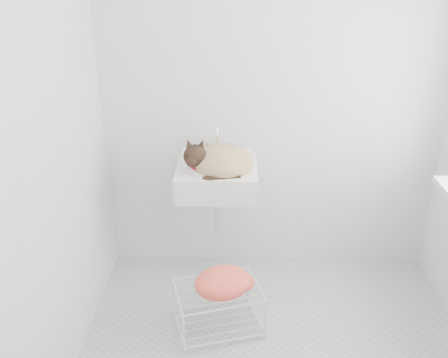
{
  "coord_description": "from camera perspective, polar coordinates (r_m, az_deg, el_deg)",
  "views": [
    {
      "loc": [
        -0.24,
        -2.03,
        2.08
      ],
      "look_at": [
        -0.3,
        0.5,
        0.88
      ],
      "focal_mm": 39.69,
      "sensor_mm": 36.0,
      "label": 1
    }
  ],
  "objects": [
    {
      "name": "back_wall",
      "position": [
        3.15,
        5.8,
        9.96
      ],
      "size": [
        2.2,
        0.02,
        2.5
      ],
      "primitive_type": "cube",
      "color": "silver",
      "rests_on": "ground"
    },
    {
      "name": "left_wall",
      "position": [
        2.36,
        -20.11,
        3.12
      ],
      "size": [
        0.02,
        2.0,
        2.5
      ],
      "primitive_type": "cube",
      "color": "silver",
      "rests_on": "ground"
    },
    {
      "name": "sink",
      "position": [
        3.04,
        -0.84,
        1.44
      ],
      "size": [
        0.49,
        0.43,
        0.2
      ],
      "primitive_type": "cube",
      "color": "white",
      "rests_on": "back_wall"
    },
    {
      "name": "faucet",
      "position": [
        3.15,
        -0.73,
        5.1
      ],
      "size": [
        0.18,
        0.13,
        0.18
      ],
      "primitive_type": null,
      "color": "silver",
      "rests_on": "sink"
    },
    {
      "name": "cat",
      "position": [
        3.0,
        -0.6,
        1.99
      ],
      "size": [
        0.43,
        0.35,
        0.26
      ],
      "rotation": [
        0.0,
        0.0,
        -0.06
      ],
      "color": "tan",
      "rests_on": "sink"
    },
    {
      "name": "wire_rack",
      "position": [
        3.01,
        -0.68,
        -14.54
      ],
      "size": [
        0.55,
        0.45,
        0.28
      ],
      "primitive_type": "cube",
      "rotation": [
        0.0,
        0.0,
        0.28
      ],
      "color": "silver",
      "rests_on": "floor"
    },
    {
      "name": "towel",
      "position": [
        2.88,
        -0.15,
        -12.46
      ],
      "size": [
        0.4,
        0.35,
        0.14
      ],
      "primitive_type": "ellipsoid",
      "rotation": [
        0.0,
        0.0,
        0.45
      ],
      "color": "orange",
      "rests_on": "wire_rack"
    }
  ]
}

